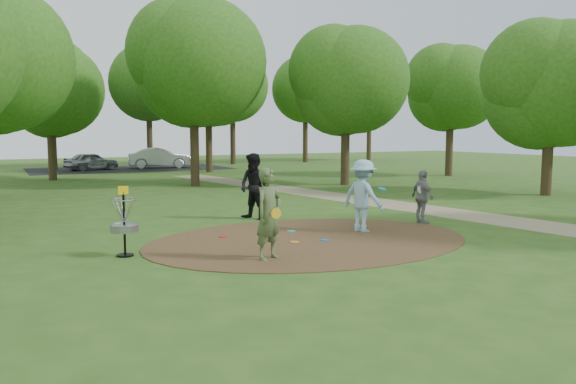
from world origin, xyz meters
name	(u,v)px	position (x,y,z in m)	size (l,w,h in m)	color
ground	(310,240)	(0.00, 0.00, 0.00)	(100.00, 100.00, 0.00)	#2D5119
dirt_clearing	(310,240)	(0.00, 0.00, 0.01)	(8.40, 8.40, 0.02)	#47301C
footpath	(448,212)	(6.50, 2.00, 0.01)	(2.00, 40.00, 0.01)	#8C7A5B
parking_lot	(130,169)	(2.00, 30.00, 0.00)	(14.00, 8.00, 0.01)	black
player_observer_with_disc	(269,214)	(-1.86, -1.47, 0.98)	(0.84, 0.72, 1.96)	#4F6239
player_throwing_with_disc	(363,196)	(1.84, 0.34, 0.98)	(1.31, 1.42, 1.96)	#94C3DD
player_walking_with_disc	(254,187)	(0.14, 3.71, 1.03)	(1.13, 1.23, 2.05)	black
player_waiting_with_disc	(422,197)	(4.23, 0.69, 0.80)	(0.48, 0.96, 1.59)	gray
disc_ground_cyan	(291,231)	(0.10, 1.20, 0.03)	(0.22, 0.22, 0.02)	#18C0A9
disc_ground_blue	(325,240)	(0.24, -0.30, 0.03)	(0.22, 0.22, 0.02)	blue
disc_ground_red	(223,237)	(-1.83, 1.32, 0.03)	(0.22, 0.22, 0.02)	red
car_left	(91,161)	(-0.76, 29.75, 0.63)	(1.49, 3.69, 1.26)	#9FA0A6
car_right	(160,158)	(4.13, 29.58, 0.76)	(1.61, 4.62, 1.52)	#B0B2B8
disc_ground_orange	(294,242)	(-0.54, -0.16, 0.03)	(0.22, 0.22, 0.02)	orange
disc_golf_basket	(124,217)	(-4.50, 0.30, 0.87)	(0.63, 0.63, 1.54)	black
tree_ring	(235,67)	(1.80, 9.12, 5.29)	(36.94, 46.01, 9.57)	#332316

